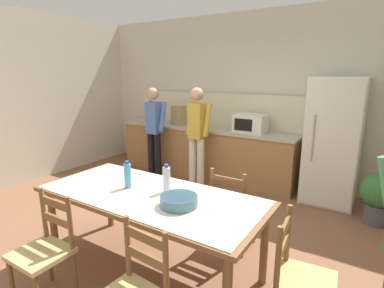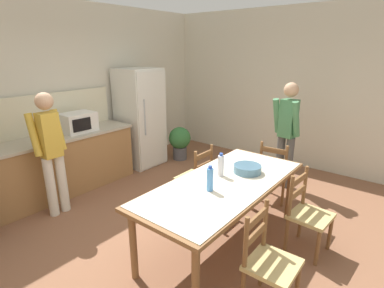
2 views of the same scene
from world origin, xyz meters
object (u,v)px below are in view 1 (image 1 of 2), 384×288
Objects in this scene: refrigerator at (333,142)px; chair_head_end at (300,279)px; chair_side_near_left at (45,250)px; person_at_sink at (154,127)px; microwave at (251,123)px; serving_bowl at (179,200)px; potted_plant at (379,195)px; bottle_near_centre at (128,175)px; bottle_off_centre at (167,179)px; dining_table at (150,201)px; person_at_counter at (197,132)px; chair_side_far_right at (232,209)px; paper_bag at (178,115)px.

refrigerator is 2.70m from chair_head_end.
person_at_sink is at bearing 112.17° from chair_side_near_left.
microwave is at bearing 82.48° from chair_side_near_left.
serving_bowl is 2.74m from potted_plant.
chair_head_end is at bearing -0.08° from bottle_near_centre.
chair_head_end is (1.27, -0.12, -0.47)m from bottle_off_centre.
potted_plant is (1.82, 2.22, -0.32)m from dining_table.
refrigerator reaches higher than bottle_off_centre.
chair_head_end reaches higher than serving_bowl.
bottle_off_centre is 0.34m from serving_bowl.
bottle_off_centre is 2.22m from person_at_counter.
bottle_off_centre reaches higher than chair_side_far_right.
refrigerator reaches higher than chair_head_end.
chair_side_far_right is (0.57, -1.89, -0.62)m from microwave.
person_at_counter reaches higher than chair_side_far_right.
dining_table is at bearing -114.18° from refrigerator.
potted_plant is (1.91, -0.45, -0.68)m from microwave.
bottle_off_centre is (0.38, 0.12, 0.00)m from bottle_near_centre.
bottle_near_centre reaches higher than dining_table.
serving_bowl is at bearing -10.61° from dining_table.
person_at_sink is (-3.11, 2.17, 0.47)m from chair_head_end.
paper_bag is (-1.45, -0.01, 0.03)m from microwave.
bottle_near_centre is 0.30× the size of chair_head_end.
paper_bag is at bearing 115.43° from bottle_near_centre.
chair_head_end and chair_side_far_right have the same top height.
chair_head_end is (1.00, 0.07, -0.39)m from serving_bowl.
bottle_near_centre is 1.18m from chair_side_far_right.
dining_table is at bearing 57.40° from chair_side_far_right.
refrigerator is at bearing -1.07° from chair_head_end.
dining_table is 2.78m from person_at_sink.
dining_table is (-1.19, -2.64, -0.20)m from refrigerator.
chair_side_far_right reaches higher than dining_table.
refrigerator is at bearing -0.85° from microwave.
paper_bag is 0.56m from person_at_sink.
person_at_sink is (-2.22, 1.39, 0.47)m from chair_side_far_right.
microwave reaches higher than dining_table.
bottle_near_centre is at bearing 45.16° from chair_side_far_right.
potted_plant is at bearing -13.20° from microwave.
chair_side_far_right is (0.49, 0.77, -0.27)m from dining_table.
serving_bowl is at bearing -136.62° from person_at_sink.
person_at_sink reaches higher than dining_table.
paper_bag is 3.03m from bottle_off_centre.
chair_side_near_left reaches higher than serving_bowl.
bottle_near_centre is at bearing -162.58° from bottle_off_centre.
bottle_off_centre is 0.84× the size of serving_bowl.
potted_plant is (2.31, 2.99, -0.06)m from chair_side_near_left.
refrigerator reaches higher than paper_bag.
paper_bag is 1.33× the size of bottle_near_centre.
person_at_sink is 3.60m from potted_plant.
paper_bag is at bearing 179.76° from refrigerator.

